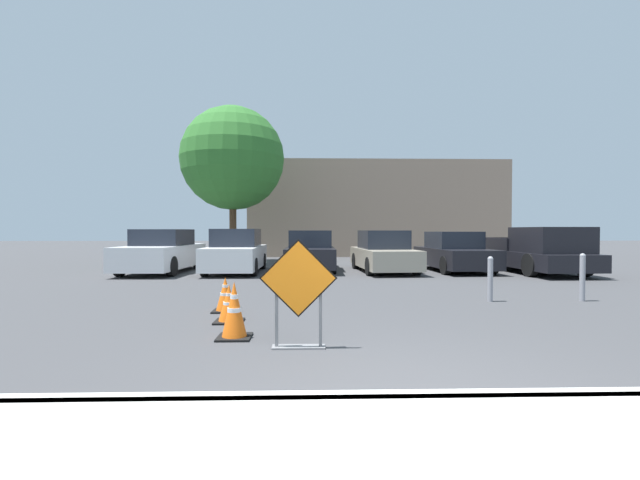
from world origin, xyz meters
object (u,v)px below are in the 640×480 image
Objects in this scene: traffic_cone_third at (225,295)px; parked_car_nearest at (162,252)px; traffic_cone_nearest at (234,311)px; parked_car_third at (310,252)px; parked_car_second at (236,253)px; pickup_truck at (536,252)px; traffic_cone_second at (229,304)px; parked_car_fourth at (384,253)px; parked_car_fifth at (454,253)px; bollard_nearest at (490,278)px; bollard_second at (582,276)px; road_closed_sign at (298,289)px.

parked_car_nearest reaches higher than traffic_cone_third.
traffic_cone_nearest is 0.18× the size of parked_car_third.
pickup_truck is at bearing 177.70° from parked_car_second.
parked_car_fourth is (4.03, 8.45, 0.38)m from traffic_cone_second.
parked_car_second reaches higher than parked_car_fourth.
parked_car_fifth is at bearing -179.17° from parked_car_fourth.
parked_car_fifth reaches higher than bollard_nearest.
bollard_second is at bearing 90.47° from parked_car_fifth.
parked_car_fifth is 4.18× the size of bollard_second.
traffic_cone_second is 0.95m from traffic_cone_third.
road_closed_sign is at bearing -53.68° from traffic_cone_second.
pickup_truck is at bearing 54.90° from bollard_nearest.
parked_car_second is 10.65m from pickup_truck.
traffic_cone_nearest is at bearing 99.59° from parked_car_second.
traffic_cone_nearest is at bearing -75.63° from traffic_cone_third.
bollard_second is (5.73, -7.16, -0.15)m from parked_car_third.
traffic_cone_nearest is 10.43m from parked_car_nearest.
bollard_second is (6.84, 2.93, 0.15)m from traffic_cone_nearest.
parked_car_second is at bearing 99.35° from traffic_cone_nearest.
parked_car_third is (1.61, 8.14, 0.38)m from traffic_cone_third.
parked_car_third is 5.33m from parked_car_fifth.
parked_car_second is 9.13m from bollard_nearest.
parked_car_second is at bearing 142.30° from bollard_second.
bollard_nearest is (3.96, 3.48, -0.26)m from road_closed_sign.
parked_car_third is (5.32, 0.56, -0.02)m from parked_car_nearest.
parked_car_nearest is 11.23m from bollard_nearest.
traffic_cone_nearest reaches higher than traffic_cone_second.
bollard_second is (-2.25, -6.01, -0.19)m from pickup_truck.
parked_car_fourth is 4.47× the size of bollard_nearest.
pickup_truck is at bearing 161.03° from parked_car_fifth.
pickup_truck is (7.98, -1.15, 0.04)m from parked_car_third.
traffic_cone_nearest is 10.16m from parked_car_third.
traffic_cone_nearest is (-0.90, 0.55, -0.38)m from road_closed_sign.
pickup_truck is at bearing 69.50° from bollard_second.
bollard_nearest is at bearing 73.98° from parked_car_fifth.
parked_car_third reaches higher than traffic_cone_second.
parked_car_second reaches higher than traffic_cone_second.
traffic_cone_nearest is at bearing 64.37° from parked_car_fourth.
parked_car_fourth is 2.67m from parked_car_fifth.
pickup_truck is at bearing 170.27° from parked_car_fourth.
bollard_second is (7.34, 0.97, 0.22)m from traffic_cone_third.
traffic_cone_second is 7.36m from bollard_second.
parked_car_second is at bearing 179.45° from parked_car_nearest.
traffic_cone_third is 0.15× the size of parked_car_fifth.
parked_car_fourth reaches higher than traffic_cone_third.
parked_car_third is at bearing -8.93° from pickup_truck.
bollard_nearest is 1.98m from bollard_second.
traffic_cone_third is 0.14× the size of parked_car_nearest.
parked_car_fifth is at bearing 52.34° from traffic_cone_second.
parked_car_fifth is (5.52, 10.26, -0.10)m from road_closed_sign.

